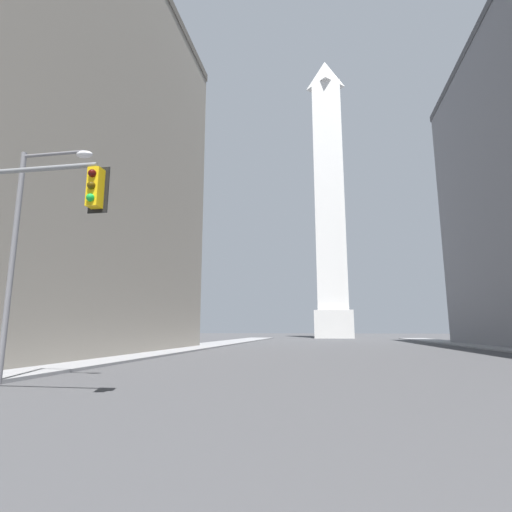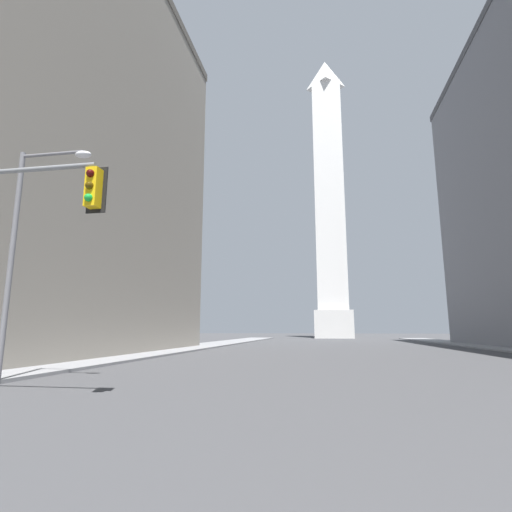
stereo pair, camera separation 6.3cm
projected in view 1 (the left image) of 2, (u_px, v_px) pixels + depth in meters
name	position (u px, v px, depth m)	size (l,w,h in m)	color
sidewalk_left	(163.00, 351.00, 33.84)	(5.00, 109.63, 0.15)	gray
building_left	(1.00, 128.00, 29.92)	(19.77, 39.30, 33.51)	gray
obelisk	(329.00, 197.00, 93.83)	(8.33, 8.33, 68.13)	silver
street_lamp	(26.00, 237.00, 14.71)	(2.98, 0.36, 8.59)	slate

